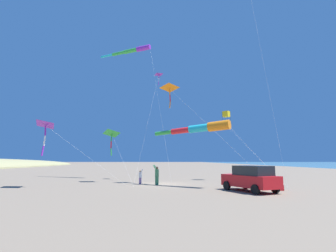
{
  "coord_description": "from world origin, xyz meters",
  "views": [
    {
      "loc": [
        0.24,
        -24.69,
        2.25
      ],
      "look_at": [
        0.55,
        1.9,
        5.84
      ],
      "focal_mm": 27.15,
      "sensor_mm": 36.0,
      "label": 1
    }
  ],
  "objects": [
    {
      "name": "kite_delta_teal_far_right",
      "position": [
        -10.1,
        -2.77,
        5.29
      ],
      "size": [
        8.13,
        2.12,
        5.77
      ],
      "color": "purple",
      "rests_on": "ground_plane"
    },
    {
      "name": "kite_windsock_white_trailing",
      "position": [
        3.4,
        -2.42,
        5.07
      ],
      "size": [
        10.63,
        4.76,
        5.61
      ],
      "color": "orange",
      "rests_on": "ground_plane"
    },
    {
      "name": "person_child_green_jacket",
      "position": [
        -2.1,
        -0.14,
        0.77
      ],
      "size": [
        0.44,
        0.35,
        1.42
      ],
      "color": "#8E6B9E",
      "rests_on": "ground_plane"
    },
    {
      "name": "kite_windsock_green_low_center",
      "position": [
        -4.39,
        8.88,
        17.34
      ],
      "size": [
        10.08,
        9.5,
        17.77
      ],
      "color": "purple",
      "rests_on": "ground_plane"
    },
    {
      "name": "person_adult_flyer",
      "position": [
        -0.52,
        -0.98,
        1.0
      ],
      "size": [
        0.6,
        0.49,
        1.83
      ],
      "color": "#3D7F51",
      "rests_on": "ground_plane"
    },
    {
      "name": "kite_box_blue_topmost",
      "position": [
        7.53,
        5.01,
        7.15
      ],
      "size": [
        2.4,
        11.55,
        8.03
      ],
      "color": "yellow",
      "rests_on": "ground_plane"
    },
    {
      "name": "kite_delta_black_fish_shape",
      "position": [
        -5.48,
        2.55,
        5.08
      ],
      "size": [
        4.04,
        6.0,
        5.57
      ],
      "color": "green",
      "rests_on": "ground_plane"
    },
    {
      "name": "ground_plane",
      "position": [
        0.0,
        0.0,
        0.0
      ],
      "size": [
        600.0,
        600.0,
        0.0
      ],
      "primitive_type": "plane",
      "color": "#756654"
    },
    {
      "name": "cooler_box",
      "position": [
        8.78,
        -5.33,
        0.21
      ],
      "size": [
        0.62,
        0.42,
        0.42
      ],
      "color": "red",
      "rests_on": "ground_plane"
    },
    {
      "name": "parked_car",
      "position": [
        6.46,
        -5.97,
        0.95
      ],
      "size": [
        3.51,
        4.68,
        1.85
      ],
      "color": "red",
      "rests_on": "ground_plane"
    },
    {
      "name": "kite_delta_rainbow_low_near",
      "position": [
        -0.58,
        6.25,
        12.94
      ],
      "size": [
        2.56,
        8.73,
        13.2
      ],
      "color": "purple",
      "rests_on": "ground_plane"
    },
    {
      "name": "kite_delta_red_high_left",
      "position": [
        0.71,
        1.27,
        9.77
      ],
      "size": [
        8.86,
        6.85,
        10.21
      ],
      "color": "orange",
      "rests_on": "ground_plane"
    }
  ]
}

